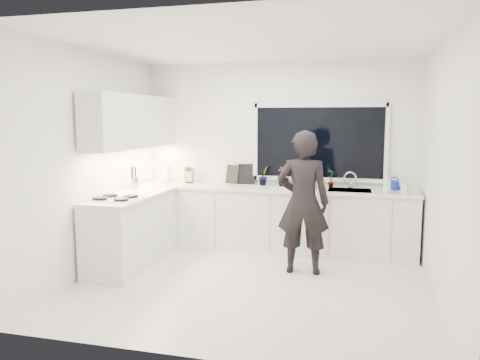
# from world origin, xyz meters

# --- Properties ---
(floor) EXTENTS (4.00, 3.50, 0.02)m
(floor) POSITION_xyz_m (0.00, 0.00, -0.01)
(floor) COLOR beige
(floor) RESTS_ON ground
(wall_back) EXTENTS (4.00, 0.02, 2.70)m
(wall_back) POSITION_xyz_m (0.00, 1.76, 1.35)
(wall_back) COLOR white
(wall_back) RESTS_ON ground
(wall_left) EXTENTS (0.02, 3.50, 2.70)m
(wall_left) POSITION_xyz_m (-2.01, 0.00, 1.35)
(wall_left) COLOR white
(wall_left) RESTS_ON ground
(wall_right) EXTENTS (0.02, 3.50, 2.70)m
(wall_right) POSITION_xyz_m (2.01, 0.00, 1.35)
(wall_right) COLOR white
(wall_right) RESTS_ON ground
(ceiling) EXTENTS (4.00, 3.50, 0.02)m
(ceiling) POSITION_xyz_m (0.00, 0.00, 2.71)
(ceiling) COLOR white
(ceiling) RESTS_ON wall_back
(window) EXTENTS (1.80, 0.02, 1.00)m
(window) POSITION_xyz_m (0.60, 1.73, 1.55)
(window) COLOR black
(window) RESTS_ON wall_back
(base_cabinets_back) EXTENTS (3.92, 0.58, 0.88)m
(base_cabinets_back) POSITION_xyz_m (0.00, 1.45, 0.44)
(base_cabinets_back) COLOR white
(base_cabinets_back) RESTS_ON floor
(base_cabinets_left) EXTENTS (0.58, 1.60, 0.88)m
(base_cabinets_left) POSITION_xyz_m (-1.67, 0.35, 0.44)
(base_cabinets_left) COLOR white
(base_cabinets_left) RESTS_ON floor
(countertop_back) EXTENTS (3.94, 0.62, 0.04)m
(countertop_back) POSITION_xyz_m (0.00, 1.44, 0.90)
(countertop_back) COLOR silver
(countertop_back) RESTS_ON base_cabinets_back
(countertop_left) EXTENTS (0.62, 1.60, 0.04)m
(countertop_left) POSITION_xyz_m (-1.67, 0.35, 0.90)
(countertop_left) COLOR silver
(countertop_left) RESTS_ON base_cabinets_left
(upper_cabinets) EXTENTS (0.34, 2.10, 0.70)m
(upper_cabinets) POSITION_xyz_m (-1.79, 0.70, 1.85)
(upper_cabinets) COLOR white
(upper_cabinets) RESTS_ON wall_left
(sink) EXTENTS (0.58, 0.42, 0.14)m
(sink) POSITION_xyz_m (1.05, 1.45, 0.87)
(sink) COLOR silver
(sink) RESTS_ON countertop_back
(faucet) EXTENTS (0.03, 0.03, 0.22)m
(faucet) POSITION_xyz_m (1.05, 1.65, 1.03)
(faucet) COLOR silver
(faucet) RESTS_ON countertop_back
(stovetop) EXTENTS (0.56, 0.48, 0.03)m
(stovetop) POSITION_xyz_m (-1.69, -0.00, 0.94)
(stovetop) COLOR black
(stovetop) RESTS_ON countertop_left
(person) EXTENTS (0.67, 0.46, 1.75)m
(person) POSITION_xyz_m (0.52, 0.57, 0.88)
(person) COLOR black
(person) RESTS_ON floor
(pizza_tray) EXTENTS (0.50, 0.43, 0.03)m
(pizza_tray) POSITION_xyz_m (0.38, 1.42, 0.94)
(pizza_tray) COLOR silver
(pizza_tray) RESTS_ON countertop_back
(pizza) EXTENTS (0.45, 0.38, 0.01)m
(pizza) POSITION_xyz_m (0.38, 1.42, 0.95)
(pizza) COLOR red
(pizza) RESTS_ON pizza_tray
(watering_can) EXTENTS (0.15, 0.15, 0.13)m
(watering_can) POSITION_xyz_m (1.64, 1.61, 0.98)
(watering_can) COLOR #1223AC
(watering_can) RESTS_ON countertop_back
(paper_towel_roll) EXTENTS (0.14, 0.14, 0.26)m
(paper_towel_roll) POSITION_xyz_m (-1.68, 1.55, 1.05)
(paper_towel_roll) COLOR white
(paper_towel_roll) RESTS_ON countertop_back
(knife_block) EXTENTS (0.13, 0.10, 0.22)m
(knife_block) POSITION_xyz_m (-1.34, 1.59, 1.03)
(knife_block) COLOR #A46F4C
(knife_block) RESTS_ON countertop_back
(utensil_crock) EXTENTS (0.14, 0.14, 0.16)m
(utensil_crock) POSITION_xyz_m (-1.85, 0.80, 1.00)
(utensil_crock) COLOR silver
(utensil_crock) RESTS_ON countertop_left
(picture_frame_large) EXTENTS (0.21, 0.10, 0.28)m
(picture_frame_large) POSITION_xyz_m (-0.68, 1.69, 1.06)
(picture_frame_large) COLOR black
(picture_frame_large) RESTS_ON countertop_back
(picture_frame_small) EXTENTS (0.25, 0.05, 0.30)m
(picture_frame_small) POSITION_xyz_m (-0.46, 1.69, 1.07)
(picture_frame_small) COLOR black
(picture_frame_small) RESTS_ON countertop_back
(herb_plants) EXTENTS (1.15, 0.36, 0.31)m
(herb_plants) POSITION_xyz_m (0.31, 1.61, 1.07)
(herb_plants) COLOR #26662D
(herb_plants) RESTS_ON countertop_back
(soap_bottles) EXTENTS (0.37, 0.14, 0.27)m
(soap_bottles) POSITION_xyz_m (1.61, 1.30, 1.04)
(soap_bottles) COLOR #D8BF66
(soap_bottles) RESTS_ON countertop_back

